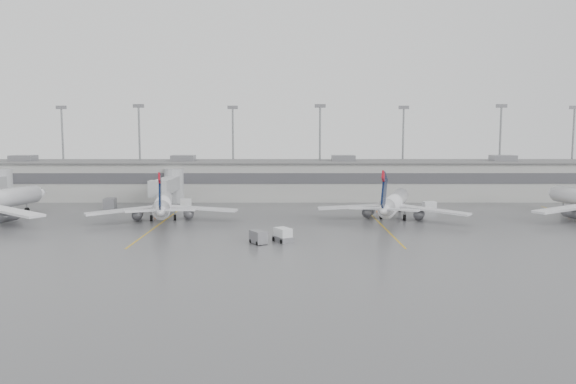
{
  "coord_description": "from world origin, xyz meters",
  "views": [
    {
      "loc": [
        2.63,
        -64.69,
        14.55
      ],
      "look_at": [
        2.83,
        24.0,
        5.0
      ],
      "focal_mm": 35.0,
      "sensor_mm": 36.0,
      "label": 1
    }
  ],
  "objects": [
    {
      "name": "ground",
      "position": [
        0.0,
        0.0,
        0.0
      ],
      "size": [
        260.0,
        260.0,
        0.0
      ],
      "primitive_type": "plane",
      "color": "#4D4D50",
      "rests_on": "ground"
    },
    {
      "name": "terminal",
      "position": [
        -0.01,
        57.98,
        4.17
      ],
      "size": [
        152.0,
        17.0,
        9.45
      ],
      "color": "#A5A5A0",
      "rests_on": "ground"
    },
    {
      "name": "light_masts",
      "position": [
        0.0,
        63.75,
        12.03
      ],
      "size": [
        142.4,
        8.0,
        20.6
      ],
      "color": "gray",
      "rests_on": "ground"
    },
    {
      "name": "jet_bridge_right",
      "position": [
        -20.5,
        45.72,
        3.87
      ],
      "size": [
        4.0,
        17.2,
        7.0
      ],
      "color": "#A1A4A6",
      "rests_on": "ground"
    },
    {
      "name": "stand_markings",
      "position": [
        -0.0,
        24.0,
        0.01
      ],
      "size": [
        105.25,
        40.0,
        0.01
      ],
      "color": "#DFA80D",
      "rests_on": "ground"
    },
    {
      "name": "jet_mid_left",
      "position": [
        -17.76,
        26.83,
        2.75
      ],
      "size": [
        23.97,
        27.11,
        8.84
      ],
      "rotation": [
        0.0,
        0.0,
        0.18
      ],
      "color": "white",
      "rests_on": "ground"
    },
    {
      "name": "jet_mid_right",
      "position": [
        20.36,
        27.64,
        2.81
      ],
      "size": [
        23.78,
        27.08,
        9.05
      ],
      "rotation": [
        0.0,
        0.0,
        -0.31
      ],
      "color": "white",
      "rests_on": "ground"
    },
    {
      "name": "baggage_tug",
      "position": [
        2.14,
        8.64,
        0.72
      ],
      "size": [
        2.97,
        3.37,
        1.85
      ],
      "rotation": [
        0.0,
        0.0,
        0.53
      ],
      "color": "white",
      "rests_on": "ground"
    },
    {
      "name": "baggage_cart",
      "position": [
        -1.06,
        7.44,
        0.88
      ],
      "size": [
        2.63,
        3.03,
        1.69
      ],
      "rotation": [
        0.0,
        0.0,
        0.53
      ],
      "color": "slate",
      "rests_on": "ground"
    },
    {
      "name": "gse_uld_b",
      "position": [
        -17.12,
        44.05,
        0.77
      ],
      "size": [
        2.39,
        1.82,
        1.53
      ],
      "primitive_type": "cube",
      "rotation": [
        0.0,
        0.0,
        0.19
      ],
      "color": "white",
      "rests_on": "ground"
    },
    {
      "name": "gse_uld_c",
      "position": [
        29.17,
        38.63,
        0.81
      ],
      "size": [
        2.5,
        1.86,
        1.63
      ],
      "primitive_type": "cube",
      "rotation": [
        0.0,
        0.0,
        0.15
      ],
      "color": "white",
      "rests_on": "ground"
    },
    {
      "name": "gse_loader",
      "position": [
        -30.75,
        40.29,
        1.02
      ],
      "size": [
        2.45,
        3.5,
        2.04
      ],
      "primitive_type": "cube",
      "rotation": [
        0.0,
        0.0,
        0.13
      ],
      "color": "slate",
      "rests_on": "ground"
    },
    {
      "name": "cone_a",
      "position": [
        -48.01,
        34.67,
        0.34
      ],
      "size": [
        0.43,
        0.43,
        0.68
      ],
      "primitive_type": "cone",
      "color": "#FF6105",
      "rests_on": "ground"
    },
    {
      "name": "cone_b",
      "position": [
        -19.65,
        29.15,
        0.36
      ],
      "size": [
        0.45,
        0.45,
        0.72
      ],
      "primitive_type": "cone",
      "color": "#FF6105",
      "rests_on": "ground"
    },
    {
      "name": "cone_c",
      "position": [
        19.16,
        36.23,
        0.36
      ],
      "size": [
        0.46,
        0.46,
        0.73
      ],
      "primitive_type": "cone",
      "color": "#FF6105",
      "rests_on": "ground"
    },
    {
      "name": "cone_d",
      "position": [
        52.17,
        32.17,
        0.34
      ],
      "size": [
        0.43,
        0.43,
        0.69
      ],
      "primitive_type": "cone",
      "color": "#FF6105",
      "rests_on": "ground"
    }
  ]
}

